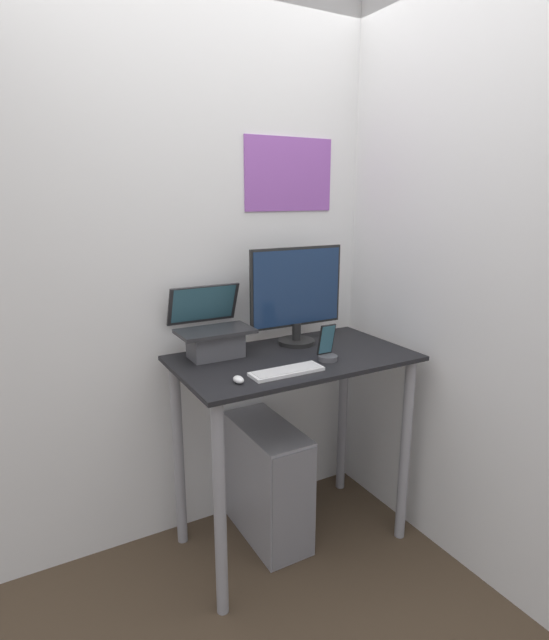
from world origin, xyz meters
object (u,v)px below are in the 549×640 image
mouse (238,380)px  computer_tower (267,481)px  laptop (214,336)px  keyboard (287,371)px  monitor (297,296)px  cell_phone (327,351)px

mouse → computer_tower: bearing=45.4°
laptop → keyboard: 0.40m
monitor → laptop: bearing=177.7°
cell_phone → monitor: bearing=87.3°
keyboard → mouse: 0.22m
laptop → monitor: monitor is taller
keyboard → computer_tower: (0.05, 0.27, -0.67)m
laptop → monitor: 0.45m
monitor → keyboard: bearing=-126.8°
keyboard → computer_tower: keyboard is taller
laptop → computer_tower: 0.79m
cell_phone → computer_tower: bearing=131.0°
cell_phone → computer_tower: cell_phone is taller
monitor → keyboard: 0.48m
monitor → computer_tower: bearing=-161.8°
laptop → monitor: bearing=-2.3°
laptop → mouse: (-0.05, -0.36, -0.08)m
mouse → computer_tower: (0.27, 0.27, -0.67)m
monitor → cell_phone: monitor is taller
monitor → cell_phone: 0.34m
laptop → computer_tower: (0.22, -0.08, -0.75)m
laptop → keyboard: (0.17, -0.35, -0.08)m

